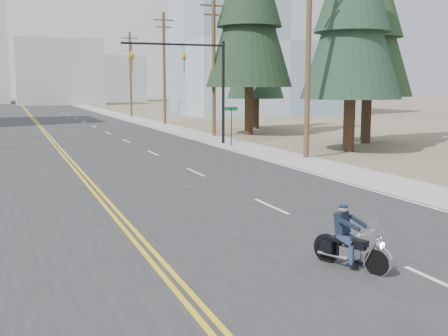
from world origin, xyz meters
name	(u,v)px	position (x,y,z in m)	size (l,w,h in m)	color
road	(33,118)	(0.00, 70.00, 0.01)	(20.00, 200.00, 0.01)	#303033
sidewalk_right	(124,117)	(11.50, 70.00, 0.01)	(3.00, 200.00, 0.01)	#A5A5A0
traffic_mast_right	(195,72)	(8.98, 32.00, 4.94)	(7.10, 0.26, 7.00)	black
street_sign	(231,119)	(10.80, 30.00, 1.80)	(0.90, 0.06, 2.62)	black
utility_pole_b	(308,49)	(12.50, 23.00, 5.98)	(2.20, 0.30, 11.50)	brown
utility_pole_c	(214,64)	(12.50, 38.00, 5.73)	(2.20, 0.30, 11.00)	brown
utility_pole_d	(164,67)	(12.50, 53.00, 5.98)	(2.20, 0.30, 11.50)	brown
utility_pole_e	(130,73)	(12.50, 70.00, 5.73)	(2.20, 0.30, 11.00)	brown
glass_building	(265,44)	(32.00, 70.00, 10.00)	(24.00, 16.00, 20.00)	#9EB5CC
haze_bldg_b	(58,72)	(8.00, 125.00, 7.00)	(18.00, 14.00, 14.00)	#ADB2B7
haze_bldg_c	(219,63)	(40.00, 110.00, 9.00)	(16.00, 12.00, 18.00)	#B7BCC6
haze_bldg_e	(115,79)	(25.00, 150.00, 6.00)	(14.00, 14.00, 12.00)	#B7BCC6
motorcyclist	(352,237)	(3.86, 5.66, 0.70)	(0.77, 1.80, 1.40)	black
conifer_mid	(370,6)	(20.53, 28.83, 9.37)	(6.12, 6.12, 16.33)	#382619
conifer_far	(256,40)	(18.78, 43.82, 8.18)	(5.32, 5.32, 14.25)	#382619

